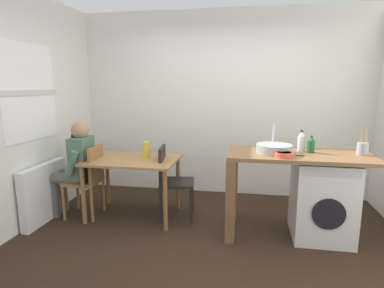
% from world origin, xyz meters
% --- Properties ---
extents(ground_plane, '(5.46, 5.46, 0.00)m').
position_xyz_m(ground_plane, '(0.00, 0.00, 0.00)').
color(ground_plane, black).
extents(wall_back, '(4.60, 0.10, 2.70)m').
position_xyz_m(wall_back, '(0.00, 1.75, 1.35)').
color(wall_back, silver).
rests_on(wall_back, ground_plane).
extents(wall_window_side, '(0.12, 3.80, 2.70)m').
position_xyz_m(wall_window_side, '(-2.15, 0.00, 1.35)').
color(wall_window_side, silver).
rests_on(wall_window_side, ground_plane).
extents(radiator, '(0.10, 0.80, 0.70)m').
position_xyz_m(radiator, '(-2.02, 0.30, 0.35)').
color(radiator, white).
rests_on(radiator, ground_plane).
extents(dining_table, '(1.10, 0.76, 0.74)m').
position_xyz_m(dining_table, '(-1.01, 0.62, 0.64)').
color(dining_table, '#9E7042').
rests_on(dining_table, ground_plane).
extents(chair_person_seat, '(0.42, 0.42, 0.90)m').
position_xyz_m(chair_person_seat, '(-1.55, 0.52, 0.51)').
color(chair_person_seat, olive).
rests_on(chair_person_seat, ground_plane).
extents(chair_opposite, '(0.45, 0.45, 0.90)m').
position_xyz_m(chair_opposite, '(-0.53, 0.66, 0.51)').
color(chair_opposite, black).
rests_on(chair_opposite, ground_plane).
extents(seated_person, '(0.51, 0.52, 1.20)m').
position_xyz_m(seated_person, '(-1.71, 0.51, 0.67)').
color(seated_person, '#595651').
rests_on(seated_person, ground_plane).
extents(kitchen_counter, '(1.50, 0.68, 0.92)m').
position_xyz_m(kitchen_counter, '(0.72, 0.44, 0.76)').
color(kitchen_counter, brown).
rests_on(kitchen_counter, ground_plane).
extents(washing_machine, '(0.60, 0.61, 0.86)m').
position_xyz_m(washing_machine, '(1.19, 0.44, 0.43)').
color(washing_machine, silver).
rests_on(washing_machine, ground_plane).
extents(sink_basin, '(0.38, 0.38, 0.09)m').
position_xyz_m(sink_basin, '(0.67, 0.44, 0.97)').
color(sink_basin, '#9EA0A5').
rests_on(sink_basin, kitchen_counter).
extents(tap, '(0.02, 0.02, 0.28)m').
position_xyz_m(tap, '(0.67, 0.62, 1.06)').
color(tap, '#B2B2B7').
rests_on(tap, kitchen_counter).
extents(bottle_tall_green, '(0.08, 0.08, 0.23)m').
position_xyz_m(bottle_tall_green, '(0.96, 0.57, 1.03)').
color(bottle_tall_green, silver).
rests_on(bottle_tall_green, kitchen_counter).
extents(bottle_squat_brown, '(0.07, 0.07, 0.18)m').
position_xyz_m(bottle_squat_brown, '(1.06, 0.52, 1.00)').
color(bottle_squat_brown, '#19592D').
rests_on(bottle_squat_brown, kitchen_counter).
extents(mixing_bowl, '(0.19, 0.19, 0.05)m').
position_xyz_m(mixing_bowl, '(0.75, 0.24, 0.95)').
color(mixing_bowl, '#D84C38').
rests_on(mixing_bowl, kitchen_counter).
extents(utensil_crock, '(0.11, 0.11, 0.30)m').
position_xyz_m(utensil_crock, '(1.56, 0.49, 0.99)').
color(utensil_crock, gray).
rests_on(utensil_crock, kitchen_counter).
extents(vase, '(0.09, 0.09, 0.20)m').
position_xyz_m(vase, '(-0.86, 0.72, 0.84)').
color(vase, gold).
rests_on(vase, dining_table).
extents(scissors, '(0.15, 0.06, 0.01)m').
position_xyz_m(scissors, '(0.88, 0.34, 0.92)').
color(scissors, '#B2B2B7').
rests_on(scissors, kitchen_counter).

